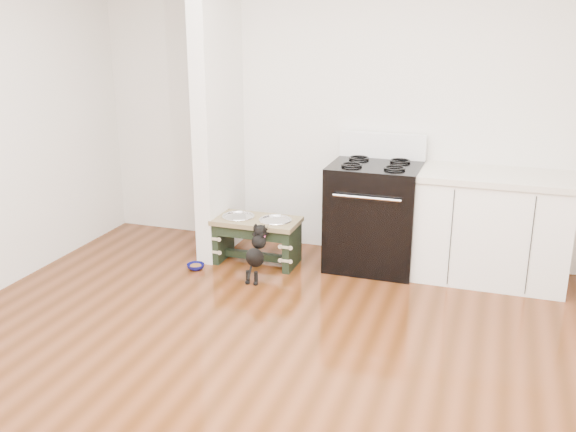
# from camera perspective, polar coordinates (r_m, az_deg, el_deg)

# --- Properties ---
(ground) EXTENTS (5.00, 5.00, 0.00)m
(ground) POSITION_cam_1_polar(r_m,az_deg,el_deg) (3.98, -2.66, -15.04)
(ground) COLOR #44210C
(ground) RESTS_ON ground
(room_shell) EXTENTS (5.00, 5.00, 5.00)m
(room_shell) POSITION_cam_1_polar(r_m,az_deg,el_deg) (3.39, -3.05, 8.66)
(room_shell) COLOR silver
(room_shell) RESTS_ON ground
(partition_wall) EXTENTS (0.15, 0.80, 2.70)m
(partition_wall) POSITION_cam_1_polar(r_m,az_deg,el_deg) (5.80, -6.22, 9.63)
(partition_wall) COLOR silver
(partition_wall) RESTS_ON ground
(oven_range) EXTENTS (0.76, 0.69, 1.14)m
(oven_range) POSITION_cam_1_polar(r_m,az_deg,el_deg) (5.62, 7.66, 0.18)
(oven_range) COLOR black
(oven_range) RESTS_ON ground
(cabinet_run) EXTENTS (1.24, 0.64, 0.91)m
(cabinet_run) POSITION_cam_1_polar(r_m,az_deg,el_deg) (5.56, 17.64, -0.99)
(cabinet_run) COLOR white
(cabinet_run) RESTS_ON ground
(dog_feeder) EXTENTS (0.75, 0.40, 0.43)m
(dog_feeder) POSITION_cam_1_polar(r_m,az_deg,el_deg) (5.69, -2.81, -1.40)
(dog_feeder) COLOR black
(dog_feeder) RESTS_ON ground
(puppy) EXTENTS (0.13, 0.39, 0.46)m
(puppy) POSITION_cam_1_polar(r_m,az_deg,el_deg) (5.35, -2.82, -3.13)
(puppy) COLOR black
(puppy) RESTS_ON ground
(floor_bowl) EXTENTS (0.16, 0.16, 0.05)m
(floor_bowl) POSITION_cam_1_polar(r_m,az_deg,el_deg) (5.69, -8.21, -4.47)
(floor_bowl) COLOR #0B0D52
(floor_bowl) RESTS_ON ground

